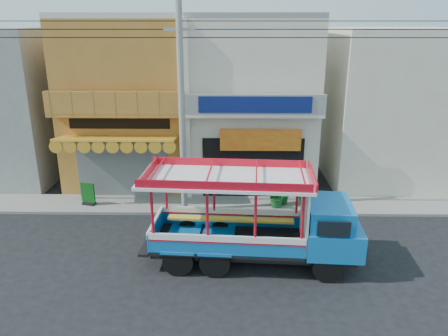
# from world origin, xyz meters

# --- Properties ---
(ground) EXTENTS (90.00, 90.00, 0.00)m
(ground) POSITION_xyz_m (0.00, 0.00, 0.00)
(ground) COLOR black
(ground) RESTS_ON ground
(sidewalk) EXTENTS (30.00, 2.00, 0.12)m
(sidewalk) POSITION_xyz_m (0.00, 4.00, 0.06)
(sidewalk) COLOR slate
(sidewalk) RESTS_ON ground
(shophouse_left) EXTENTS (6.00, 7.50, 8.24)m
(shophouse_left) POSITION_xyz_m (-4.00, 7.96, 4.11)
(shophouse_left) COLOR #AC6C26
(shophouse_left) RESTS_ON ground
(shophouse_right) EXTENTS (6.00, 6.75, 8.24)m
(shophouse_right) POSITION_xyz_m (2.00, 7.96, 4.11)
(shophouse_right) COLOR beige
(shophouse_right) RESTS_ON ground
(party_pilaster) EXTENTS (0.35, 0.30, 8.00)m
(party_pilaster) POSITION_xyz_m (-1.00, 4.85, 4.00)
(party_pilaster) COLOR beige
(party_pilaster) RESTS_ON ground
(filler_building_right) EXTENTS (6.00, 6.00, 7.60)m
(filler_building_right) POSITION_xyz_m (9.00, 8.00, 3.80)
(filler_building_right) COLOR beige
(filler_building_right) RESTS_ON ground
(utility_pole) EXTENTS (28.00, 0.26, 9.00)m
(utility_pole) POSITION_xyz_m (-0.85, 3.30, 5.03)
(utility_pole) COLOR gray
(utility_pole) RESTS_ON ground
(songthaew_truck) EXTENTS (7.34, 2.80, 3.36)m
(songthaew_truck) POSITION_xyz_m (2.24, -0.83, 1.62)
(songthaew_truck) COLOR black
(songthaew_truck) RESTS_ON ground
(green_sign) EXTENTS (0.65, 0.45, 1.01)m
(green_sign) POSITION_xyz_m (-5.35, 3.83, 0.54)
(green_sign) COLOR black
(green_sign) RESTS_ON sidewalk
(potted_plant_a) EXTENTS (1.21, 1.19, 1.02)m
(potted_plant_a) POSITION_xyz_m (3.02, 3.75, 0.63)
(potted_plant_a) COLOR #185722
(potted_plant_a) RESTS_ON sidewalk
(potted_plant_b) EXTENTS (0.76, 0.77, 1.09)m
(potted_plant_b) POSITION_xyz_m (3.31, 4.04, 0.66)
(potted_plant_b) COLOR #185722
(potted_plant_b) RESTS_ON sidewalk
(potted_plant_c) EXTENTS (0.82, 0.82, 1.05)m
(potted_plant_c) POSITION_xyz_m (4.28, 3.88, 0.64)
(potted_plant_c) COLOR #185722
(potted_plant_c) RESTS_ON sidewalk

